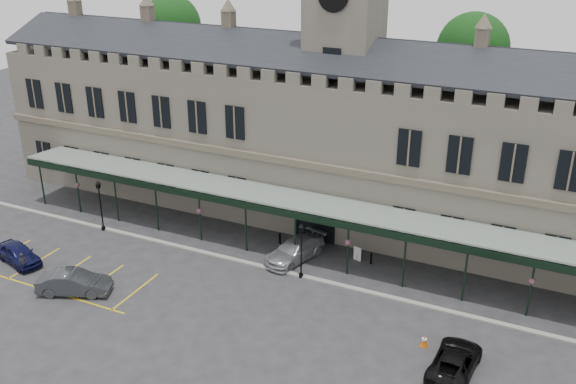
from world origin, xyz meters
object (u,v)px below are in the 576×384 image
at_px(lamp_post_mid, 301,246).
at_px(car_left_b, 74,283).
at_px(clock_tower, 344,59).
at_px(sign_board, 357,254).
at_px(station_building, 341,142).
at_px(car_left_a, 19,254).
at_px(lamp_post_left, 100,201).
at_px(person_a, 23,264).
at_px(traffic_cone, 424,341).
at_px(car_van, 455,361).
at_px(car_taxi, 295,250).

height_order(lamp_post_mid, car_left_b, lamp_post_mid).
bearing_deg(clock_tower, sign_board, -58.96).
relative_size(station_building, car_left_a, 14.01).
distance_m(lamp_post_left, person_a, 7.96).
distance_m(clock_tower, sign_board, 14.79).
height_order(lamp_post_mid, sign_board, lamp_post_mid).
bearing_deg(person_a, traffic_cone, -48.04).
height_order(sign_board, person_a, person_a).
bearing_deg(station_building, lamp_post_mid, -83.06).
height_order(lamp_post_mid, traffic_cone, lamp_post_mid).
distance_m(station_building, car_left_a, 25.62).
bearing_deg(car_van, lamp_post_mid, -22.01).
xyz_separation_m(station_building, clock_tower, (0.00, 0.09, 6.64)).
relative_size(car_van, person_a, 3.09).
distance_m(clock_tower, person_a, 27.61).
bearing_deg(lamp_post_left, station_building, 33.40).
distance_m(lamp_post_mid, car_taxi, 3.09).
xyz_separation_m(lamp_post_left, car_van, (29.01, -5.48, -1.86)).
relative_size(car_left_a, car_van, 0.88).
xyz_separation_m(car_left_b, car_van, (24.50, 2.72, -0.11)).
bearing_deg(lamp_post_mid, sign_board, 55.19).
bearing_deg(car_left_b, lamp_post_left, 6.23).
relative_size(lamp_post_left, traffic_cone, 5.91).
relative_size(traffic_cone, car_left_a, 0.17).
height_order(car_van, person_a, person_a).
xyz_separation_m(sign_board, car_taxi, (-4.18, -1.79, 0.24)).
bearing_deg(person_a, car_left_a, 90.58).
xyz_separation_m(station_building, car_van, (13.00, -16.03, -5.79)).
bearing_deg(lamp_post_left, car_van, -10.69).
relative_size(traffic_cone, car_left_b, 0.15).
xyz_separation_m(sign_board, car_van, (8.99, -9.46, 0.15)).
relative_size(lamp_post_left, car_van, 0.88).
height_order(lamp_post_left, car_left_b, lamp_post_left).
distance_m(car_left_a, car_taxi, 19.95).
bearing_deg(clock_tower, lamp_post_mid, -83.12).
bearing_deg(car_van, person_a, 7.68).
xyz_separation_m(lamp_post_left, person_a, (-0.49, -7.75, -1.75)).
bearing_deg(car_taxi, car_van, -14.15).
height_order(lamp_post_mid, car_left_a, lamp_post_mid).
bearing_deg(sign_board, lamp_post_mid, -109.44).
xyz_separation_m(station_building, car_left_a, (-18.00, -17.30, -5.74)).
bearing_deg(car_left_a, car_taxi, -46.71).
height_order(lamp_post_left, car_left_a, lamp_post_left).
height_order(clock_tower, traffic_cone, clock_tower).
bearing_deg(sign_board, car_taxi, -141.45).
height_order(traffic_cone, sign_board, sign_board).
height_order(sign_board, car_taxi, car_taxi).
xyz_separation_m(clock_tower, car_left_a, (-18.00, -17.39, -12.38)).
relative_size(station_building, person_a, 37.95).
bearing_deg(station_building, lamp_post_left, -146.60).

